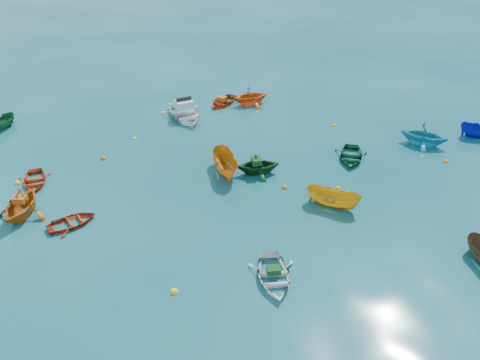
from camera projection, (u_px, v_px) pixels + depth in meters
name	position (u px, v px, depth m)	size (l,w,h in m)	color
ground	(282.00, 236.00, 23.21)	(160.00, 160.00, 0.00)	#093D45
dinghy_white_near	(274.00, 279.00, 20.63)	(2.16, 3.02, 0.63)	silver
dinghy_orange_w	(24.00, 215.00, 24.65)	(2.66, 3.09, 1.63)	#C35D12
sampan_yellow_mid	(332.00, 206.00, 25.37)	(1.12, 2.98, 1.15)	orange
dinghy_green_e	(350.00, 159.00, 29.72)	(2.13, 2.98, 0.62)	#114B27
dinghy_cyan_se	(422.00, 144.00, 31.40)	(2.63, 3.05, 1.61)	teal
dinghy_red_nw	(73.00, 224.00, 23.98)	(1.78, 2.49, 0.52)	#AE280E
sampan_orange_n	(226.00, 172.00, 28.32)	(1.28, 3.40, 1.32)	orange
dinghy_green_n	(258.00, 173.00, 28.25)	(2.24, 2.60, 1.37)	#0F4119
dinghy_red_ne	(223.00, 104.00, 37.23)	(2.09, 2.92, 0.61)	red
dinghy_red_far	(35.00, 183.00, 27.29)	(1.91, 2.67, 0.55)	red
dinghy_orange_far	(250.00, 104.00, 37.22)	(2.55, 2.95, 1.55)	#E15C15
sampan_green_far	(3.00, 129.00, 33.37)	(0.97, 2.56, 0.99)	#145629
motorboat_white	(185.00, 117.00, 35.03)	(3.13, 4.38, 1.51)	white
tarp_green_a	(274.00, 270.00, 20.47)	(0.60, 0.45, 0.29)	#10431C
tarp_orange_a	(20.00, 199.00, 24.18)	(0.66, 0.50, 0.32)	#D15515
tarp_green_b	(257.00, 161.00, 27.78)	(0.75, 0.57, 0.36)	#114717
tarp_orange_b	(222.00, 99.00, 36.91)	(0.71, 0.54, 0.34)	#B06312
buoy_ye_a	(174.00, 292.00, 19.98)	(0.36, 0.36, 0.36)	yellow
buoy_or_b	(284.00, 188.00, 26.88)	(0.35, 0.35, 0.35)	orange
buoy_ye_b	(18.00, 184.00, 27.26)	(0.37, 0.37, 0.37)	yellow
buoy_or_c	(103.00, 159.00, 29.70)	(0.35, 0.35, 0.35)	#DA590B
buoy_ye_c	(338.00, 188.00, 26.82)	(0.30, 0.30, 0.30)	yellow
buoy_or_d	(446.00, 162.00, 29.39)	(0.31, 0.31, 0.31)	orange
buoy_ye_d	(135.00, 139.00, 32.06)	(0.29, 0.29, 0.29)	yellow
buoy_or_e	(236.00, 97.00, 38.34)	(0.38, 0.38, 0.38)	#F25E0D
buoy_ye_e	(334.00, 126.00, 33.78)	(0.32, 0.32, 0.32)	yellow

